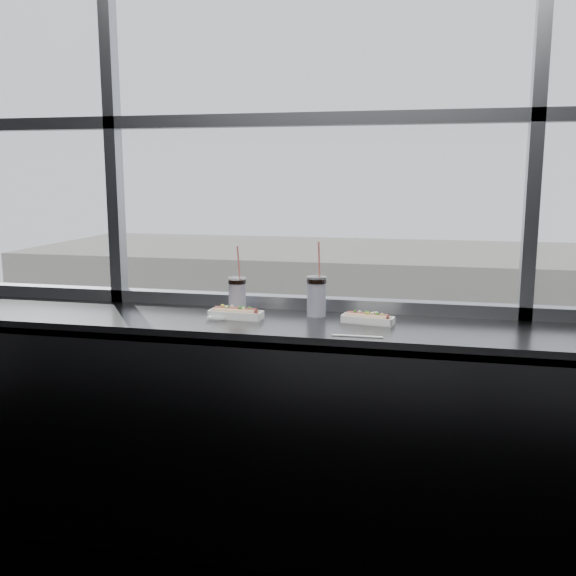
% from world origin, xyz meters
% --- Properties ---
extents(wall_back_lower, '(6.00, 0.00, 6.00)m').
position_xyz_m(wall_back_lower, '(0.00, 1.50, 0.55)').
color(wall_back_lower, black).
rests_on(wall_back_lower, ground).
extents(window_glass, '(6.00, 0.00, 6.00)m').
position_xyz_m(window_glass, '(0.00, 1.52, 2.30)').
color(window_glass, silver).
rests_on(window_glass, ground).
extents(window_mullions, '(6.00, 0.08, 2.40)m').
position_xyz_m(window_mullions, '(0.00, 1.50, 2.30)').
color(window_mullions, gray).
rests_on(window_mullions, ground).
extents(counter, '(6.00, 0.55, 0.06)m').
position_xyz_m(counter, '(0.00, 1.23, 1.07)').
color(counter, slate).
rests_on(counter, ground).
extents(counter_fascia, '(6.00, 0.04, 1.04)m').
position_xyz_m(counter_fascia, '(0.00, 0.97, 0.55)').
color(counter_fascia, slate).
rests_on(counter_fascia, ground).
extents(hotdog_tray_left, '(0.25, 0.10, 0.06)m').
position_xyz_m(hotdog_tray_left, '(-0.28, 1.22, 1.12)').
color(hotdog_tray_left, white).
rests_on(hotdog_tray_left, counter).
extents(hotdog_tray_right, '(0.24, 0.11, 0.06)m').
position_xyz_m(hotdog_tray_right, '(0.31, 1.26, 1.12)').
color(hotdog_tray_right, white).
rests_on(hotdog_tray_right, counter).
extents(soda_cup_left, '(0.09, 0.09, 0.33)m').
position_xyz_m(soda_cup_left, '(-0.31, 1.33, 1.19)').
color(soda_cup_left, white).
rests_on(soda_cup_left, counter).
extents(soda_cup_right, '(0.10, 0.10, 0.35)m').
position_xyz_m(soda_cup_right, '(0.06, 1.36, 1.20)').
color(soda_cup_right, white).
rests_on(soda_cup_right, counter).
extents(loose_straw, '(0.21, 0.01, 0.01)m').
position_xyz_m(loose_straw, '(0.30, 1.01, 1.10)').
color(loose_straw, white).
rests_on(loose_straw, counter).
extents(wrapper, '(0.10, 0.07, 0.02)m').
position_xyz_m(wrapper, '(-0.36, 1.17, 1.11)').
color(wrapper, silver).
rests_on(wrapper, counter).
extents(plaza_ground, '(120.00, 120.00, 0.00)m').
position_xyz_m(plaza_ground, '(0.00, 45.00, -11.00)').
color(plaza_ground, silver).
rests_on(plaza_ground, ground).
extents(street_asphalt, '(80.00, 10.00, 0.06)m').
position_xyz_m(street_asphalt, '(0.00, 21.50, -10.97)').
color(street_asphalt, black).
rests_on(street_asphalt, plaza_ground).
extents(far_sidewalk, '(80.00, 6.00, 0.04)m').
position_xyz_m(far_sidewalk, '(0.00, 29.50, -10.98)').
color(far_sidewalk, silver).
rests_on(far_sidewalk, plaza_ground).
extents(far_building, '(50.00, 14.00, 8.00)m').
position_xyz_m(far_building, '(0.00, 39.50, -7.00)').
color(far_building, gray).
rests_on(far_building, plaza_ground).
extents(car_near_b, '(3.53, 7.17, 2.31)m').
position_xyz_m(car_near_b, '(-8.77, 17.50, -9.78)').
color(car_near_b, black).
rests_on(car_near_b, street_asphalt).
extents(car_near_a, '(3.40, 6.62, 2.11)m').
position_xyz_m(car_near_a, '(-14.38, 17.50, -9.88)').
color(car_near_a, silver).
rests_on(car_near_a, street_asphalt).
extents(car_far_b, '(3.18, 6.20, 1.98)m').
position_xyz_m(car_far_b, '(1.38, 25.50, -9.95)').
color(car_far_b, maroon).
rests_on(car_far_b, street_asphalt).
extents(car_near_c, '(2.95, 6.23, 2.02)m').
position_xyz_m(car_near_c, '(1.30, 17.50, -9.93)').
color(car_near_c, '#963C1C').
rests_on(car_near_c, street_asphalt).
extents(car_far_a, '(2.81, 5.71, 1.84)m').
position_xyz_m(car_far_a, '(-11.23, 25.50, -10.02)').
color(car_far_a, black).
rests_on(car_far_a, street_asphalt).
extents(pedestrian_b, '(0.85, 0.63, 1.90)m').
position_xyz_m(pedestrian_b, '(-1.86, 29.99, -10.01)').
color(pedestrian_b, '#66605B').
rests_on(pedestrian_b, far_sidewalk).
extents(pedestrian_c, '(0.61, 0.81, 1.83)m').
position_xyz_m(pedestrian_c, '(5.97, 30.39, -10.05)').
color(pedestrian_c, '#66605B').
rests_on(pedestrian_c, far_sidewalk).
extents(pedestrian_a, '(0.77, 1.03, 2.31)m').
position_xyz_m(pedestrian_a, '(-4.92, 30.04, -9.81)').
color(pedestrian_a, '#66605B').
rests_on(pedestrian_a, far_sidewalk).
extents(tree_left, '(3.62, 3.62, 5.65)m').
position_xyz_m(tree_left, '(-8.04, 29.50, -7.17)').
color(tree_left, '#47382B').
rests_on(tree_left, far_sidewalk).
extents(tree_center, '(3.11, 3.11, 4.85)m').
position_xyz_m(tree_center, '(1.51, 29.50, -7.71)').
color(tree_center, '#47382B').
rests_on(tree_center, far_sidewalk).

